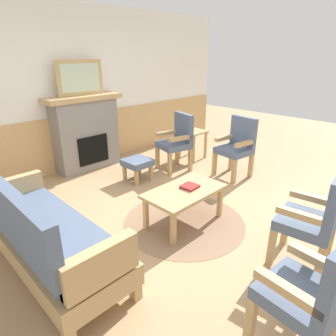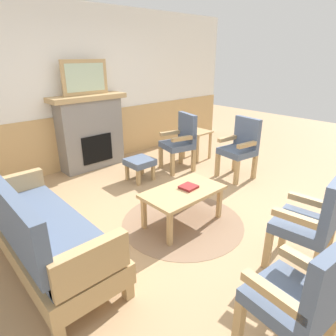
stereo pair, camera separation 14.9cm
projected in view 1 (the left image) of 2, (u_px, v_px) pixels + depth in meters
ground_plane at (187, 215)px, 3.70m from camera, size 14.00×14.00×0.00m
wall_back at (74, 92)px, 4.91m from camera, size 7.20×0.14×2.70m
fireplace at (86, 132)px, 4.99m from camera, size 1.30×0.44×1.28m
framed_picture at (80, 78)px, 4.65m from camera, size 0.80×0.04×0.56m
couch at (45, 235)px, 2.62m from camera, size 0.70×1.80×0.98m
coffee_table at (185, 194)px, 3.40m from camera, size 0.96×0.56×0.44m
round_rug at (184, 222)px, 3.54m from camera, size 1.48×1.48×0.01m
book_on_table at (190, 187)px, 3.42m from camera, size 0.20×0.19×0.03m
footstool at (137, 164)px, 4.61m from camera, size 0.40×0.40×0.36m
armchair_near_fireplace at (237, 145)px, 4.71m from camera, size 0.54×0.54×0.98m
armchair_by_window_left at (177, 139)px, 4.99m from camera, size 0.58×0.58×0.98m
armchair_front_left at (315, 217)px, 2.63m from camera, size 0.53×0.53×0.98m
armchair_front_center at (314, 292)px, 1.80m from camera, size 0.53×0.53×0.98m
side_table at (193, 136)px, 5.56m from camera, size 0.44×0.44×0.55m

